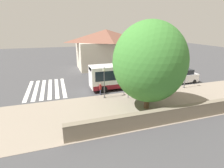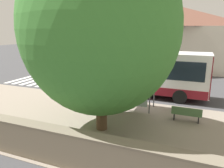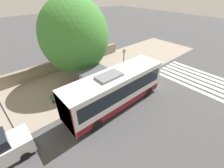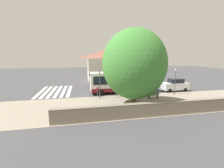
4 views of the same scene
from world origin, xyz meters
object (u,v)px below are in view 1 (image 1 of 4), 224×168
(street_lamp_near, at_px, (104,80))
(shade_tree, at_px, (149,62))
(bus, at_px, (125,75))
(bench, at_px, (164,92))
(street_lamp_far, at_px, (186,71))
(bus_shelter, at_px, (137,80))
(parked_car_behind_bus, at_px, (184,77))
(pedestrian, at_px, (100,88))

(street_lamp_near, height_order, shade_tree, shade_tree)
(bus, xyz_separation_m, bench, (-4.37, -3.78, -1.43))
(street_lamp_far, bearing_deg, bus_shelter, 94.20)
(bench, relative_size, street_lamp_near, 0.41)
(bus_shelter, height_order, bench, bus_shelter)
(bus_shelter, xyz_separation_m, street_lamp_far, (0.59, -8.00, 0.40))
(parked_car_behind_bus, bearing_deg, pedestrian, 93.65)
(street_lamp_near, bearing_deg, bus_shelter, -97.55)
(pedestrian, relative_size, bench, 0.97)
(bus_shelter, distance_m, parked_car_behind_bus, 9.90)
(bench, bearing_deg, shade_tree, 123.31)
(shade_tree, bearing_deg, street_lamp_far, -63.61)
(bus_shelter, bearing_deg, street_lamp_far, -85.80)
(parked_car_behind_bus, bearing_deg, bus, 85.42)
(street_lamp_far, bearing_deg, shade_tree, 116.39)
(bus, bearing_deg, pedestrian, 111.98)
(bench, height_order, shade_tree, shade_tree)
(bus_shelter, height_order, pedestrian, bus_shelter)
(bus_shelter, height_order, street_lamp_near, street_lamp_near)
(bus_shelter, xyz_separation_m, parked_car_behind_bus, (2.64, -9.47, -1.12))
(bench, bearing_deg, bus, 40.81)
(bench, xyz_separation_m, parked_car_behind_bus, (3.60, -5.90, 0.57))
(bench, distance_m, street_lamp_near, 8.06)
(street_lamp_near, height_order, parked_car_behind_bus, street_lamp_near)
(pedestrian, bearing_deg, street_lamp_far, -95.47)
(bus_shelter, relative_size, parked_car_behind_bus, 0.66)
(bus_shelter, xyz_separation_m, shade_tree, (-3.62, 0.48, 2.96))
(bench, relative_size, shade_tree, 0.18)
(bench, height_order, street_lamp_far, street_lamp_far)
(bus, xyz_separation_m, bus_shelter, (-3.42, -0.20, 0.26))
(pedestrian, bearing_deg, parked_car_behind_bus, -86.35)
(pedestrian, bearing_deg, bus_shelter, -112.29)
(shade_tree, bearing_deg, pedestrian, 35.39)
(street_lamp_near, distance_m, shade_tree, 6.18)
(pedestrian, xyz_separation_m, street_lamp_near, (-1.22, -0.19, 1.44))
(bus, xyz_separation_m, shade_tree, (-7.04, 0.28, 3.22))
(bench, height_order, parked_car_behind_bus, parked_car_behind_bus)
(street_lamp_far, relative_size, shade_tree, 0.47)
(street_lamp_far, distance_m, parked_car_behind_bus, 2.95)
(bench, xyz_separation_m, street_lamp_near, (1.50, 7.69, 1.89))
(pedestrian, bearing_deg, shade_tree, -144.61)
(street_lamp_near, height_order, street_lamp_far, street_lamp_far)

